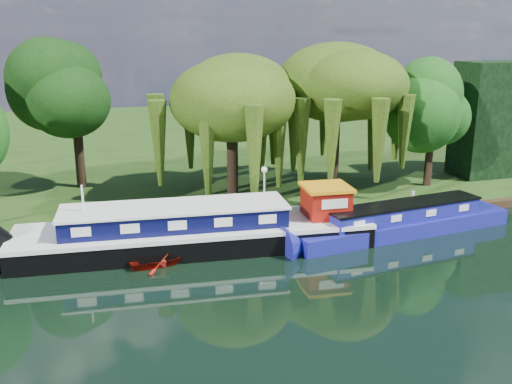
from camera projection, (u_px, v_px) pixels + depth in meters
name	position (u px, v px, depth m)	size (l,w,h in m)	color
ground	(329.00, 294.00, 23.49)	(120.00, 120.00, 0.00)	black
far_bank	(186.00, 141.00, 54.77)	(120.00, 52.00, 0.45)	#1A360E
dutch_barge	(198.00, 230.00, 28.32)	(17.80, 5.29, 3.70)	black
narrowboat	(403.00, 222.00, 30.32)	(12.93, 3.73, 1.86)	navy
red_dinghy	(165.00, 262.00, 26.79)	(2.48, 3.48, 0.72)	maroon
willow_left	(232.00, 100.00, 34.60)	(6.86, 6.86, 8.22)	black
willow_right	(336.00, 95.00, 35.48)	(6.96, 6.96, 8.48)	black
tree_far_mid	(74.00, 95.00, 36.39)	(5.39, 5.39, 8.82)	black
tree_far_right	(433.00, 111.00, 37.10)	(4.43, 4.43, 7.25)	black
conifer_hedge	(498.00, 119.00, 40.42)	(6.00, 3.00, 8.00)	black
lamppost	(264.00, 177.00, 32.65)	(0.36, 0.36, 2.56)	silver
mooring_posts	(258.00, 213.00, 30.84)	(19.16, 0.16, 1.00)	silver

